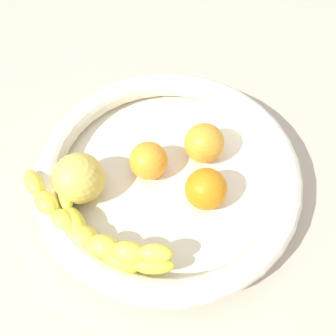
{
  "coord_description": "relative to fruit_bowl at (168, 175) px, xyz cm",
  "views": [
    {
      "loc": [
        19.5,
        -23.15,
        55.04
      ],
      "look_at": [
        0.0,
        0.0,
        7.66
      ],
      "focal_mm": 43.41,
      "sensor_mm": 36.0,
      "label": 1
    }
  ],
  "objects": [
    {
      "name": "banana_draped_left",
      "position": [
        -0.0,
        -13.55,
        1.21
      ],
      "size": [
        20.7,
        6.94,
        4.04
      ],
      "color": "yellow",
      "rests_on": "fruit_bowl"
    },
    {
      "name": "banana_draped_right",
      "position": [
        -2.01,
        -13.79,
        1.78
      ],
      "size": [
        23.63,
        8.25,
        5.2
      ],
      "color": "yellow",
      "rests_on": "fruit_bowl"
    },
    {
      "name": "kitchen_counter",
      "position": [
        0.0,
        0.0,
        -4.22
      ],
      "size": [
        120.0,
        120.0,
        3.0
      ],
      "primitive_type": "cube",
      "color": "#B9A792",
      "rests_on": "ground"
    },
    {
      "name": "fruit_bowl",
      "position": [
        0.0,
        0.0,
        0.0
      ],
      "size": [
        37.58,
        37.58,
        5.28
      ],
      "color": "beige",
      "rests_on": "kitchen_counter"
    },
    {
      "name": "orange_front",
      "position": [
        1.22,
        6.69,
        1.88
      ],
      "size": [
        5.88,
        5.88,
        5.88
      ],
      "primitive_type": "sphere",
      "color": "orange",
      "rests_on": "fruit_bowl"
    },
    {
      "name": "orange_mid_right",
      "position": [
        -3.0,
        -0.69,
        1.68
      ],
      "size": [
        5.48,
        5.48,
        5.48
      ],
      "primitive_type": "sphere",
      "color": "orange",
      "rests_on": "fruit_bowl"
    },
    {
      "name": "orange_mid_left",
      "position": [
        6.04,
        0.79,
        1.83
      ],
      "size": [
        5.77,
        5.77,
        5.77
      ],
      "primitive_type": "sphere",
      "color": "orange",
      "rests_on": "fruit_bowl"
    },
    {
      "name": "apple_yellow",
      "position": [
        -7.9,
        -9.25,
        2.47
      ],
      "size": [
        7.05,
        7.05,
        7.05
      ],
      "primitive_type": "sphere",
      "color": "#E3C650",
      "rests_on": "fruit_bowl"
    }
  ]
}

